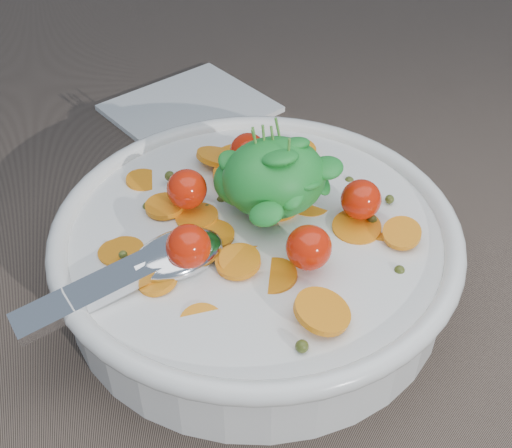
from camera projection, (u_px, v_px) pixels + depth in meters
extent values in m
plane|color=#6C5B4D|center=(274.00, 266.00, 0.54)|extent=(6.00, 6.00, 0.00)
cylinder|color=white|center=(256.00, 255.00, 0.51)|extent=(0.30, 0.30, 0.06)
torus|color=white|center=(256.00, 228.00, 0.49)|extent=(0.31, 0.31, 0.02)
cylinder|color=white|center=(256.00, 278.00, 0.52)|extent=(0.15, 0.15, 0.01)
cylinder|color=brown|center=(256.00, 255.00, 0.51)|extent=(0.27, 0.27, 0.04)
cylinder|color=orange|center=(299.00, 150.00, 0.56)|extent=(0.04, 0.04, 0.01)
cylinder|color=orange|center=(146.00, 269.00, 0.45)|extent=(0.05, 0.05, 0.01)
cylinder|color=orange|center=(197.00, 217.00, 0.50)|extent=(0.05, 0.05, 0.01)
cylinder|color=orange|center=(164.00, 206.00, 0.50)|extent=(0.04, 0.04, 0.00)
cylinder|color=orange|center=(218.00, 157.00, 0.55)|extent=(0.04, 0.05, 0.02)
cylinder|color=orange|center=(233.00, 161.00, 0.56)|extent=(0.04, 0.04, 0.02)
cylinder|color=orange|center=(310.00, 207.00, 0.51)|extent=(0.04, 0.04, 0.01)
cylinder|color=orange|center=(322.00, 311.00, 0.41)|extent=(0.05, 0.05, 0.02)
cylinder|color=orange|center=(272.00, 277.00, 0.45)|extent=(0.05, 0.05, 0.01)
cylinder|color=orange|center=(176.00, 252.00, 0.46)|extent=(0.04, 0.04, 0.01)
cylinder|color=orange|center=(144.00, 181.00, 0.54)|extent=(0.04, 0.04, 0.01)
cylinder|color=orange|center=(255.00, 267.00, 0.46)|extent=(0.05, 0.05, 0.01)
cylinder|color=orange|center=(238.00, 261.00, 0.45)|extent=(0.04, 0.04, 0.01)
cylinder|color=orange|center=(234.00, 176.00, 0.53)|extent=(0.05, 0.05, 0.01)
cylinder|color=orange|center=(402.00, 233.00, 0.47)|extent=(0.03, 0.03, 0.01)
cylinder|color=orange|center=(278.00, 204.00, 0.50)|extent=(0.05, 0.05, 0.02)
cylinder|color=orange|center=(121.00, 252.00, 0.47)|extent=(0.05, 0.05, 0.01)
cylinder|color=orange|center=(202.00, 325.00, 0.42)|extent=(0.04, 0.04, 0.02)
cylinder|color=orange|center=(357.00, 228.00, 0.49)|extent=(0.05, 0.05, 0.01)
cylinder|color=orange|center=(238.00, 262.00, 0.46)|extent=(0.04, 0.04, 0.01)
cylinder|color=orange|center=(381.00, 230.00, 0.49)|extent=(0.05, 0.05, 0.02)
cylinder|color=orange|center=(157.00, 281.00, 0.44)|extent=(0.04, 0.04, 0.01)
cylinder|color=orange|center=(211.00, 235.00, 0.48)|extent=(0.05, 0.05, 0.01)
sphere|color=#414B19|center=(208.00, 209.00, 0.51)|extent=(0.01, 0.01, 0.01)
sphere|color=#414B19|center=(147.00, 207.00, 0.51)|extent=(0.01, 0.01, 0.01)
sphere|color=#414B19|center=(372.00, 220.00, 0.49)|extent=(0.01, 0.01, 0.01)
sphere|color=#414B19|center=(361.00, 205.00, 0.51)|extent=(0.01, 0.01, 0.01)
sphere|color=#414B19|center=(278.00, 160.00, 0.55)|extent=(0.01, 0.01, 0.01)
sphere|color=#414B19|center=(349.00, 181.00, 0.54)|extent=(0.01, 0.01, 0.01)
sphere|color=#414B19|center=(123.00, 255.00, 0.46)|extent=(0.01, 0.01, 0.01)
sphere|color=#414B19|center=(205.00, 158.00, 0.54)|extent=(0.01, 0.01, 0.01)
sphere|color=#414B19|center=(399.00, 270.00, 0.46)|extent=(0.01, 0.01, 0.01)
sphere|color=#414B19|center=(170.00, 176.00, 0.53)|extent=(0.01, 0.01, 0.01)
sphere|color=#414B19|center=(222.00, 200.00, 0.52)|extent=(0.01, 0.01, 0.01)
sphere|color=#414B19|center=(390.00, 199.00, 0.51)|extent=(0.01, 0.01, 0.01)
sphere|color=#414B19|center=(302.00, 346.00, 0.40)|extent=(0.01, 0.01, 0.01)
sphere|color=#414B19|center=(283.00, 196.00, 0.51)|extent=(0.01, 0.01, 0.01)
sphere|color=red|center=(361.00, 199.00, 0.48)|extent=(0.03, 0.03, 0.03)
sphere|color=red|center=(248.00, 151.00, 0.53)|extent=(0.03, 0.03, 0.03)
sphere|color=red|center=(187.00, 189.00, 0.49)|extent=(0.03, 0.03, 0.03)
sphere|color=red|center=(188.00, 246.00, 0.44)|extent=(0.03, 0.03, 0.03)
sphere|color=red|center=(309.00, 248.00, 0.44)|extent=(0.03, 0.03, 0.03)
ellipsoid|color=green|center=(274.00, 177.00, 0.48)|extent=(0.08, 0.07, 0.06)
ellipsoid|color=green|center=(243.00, 181.00, 0.49)|extent=(0.05, 0.05, 0.04)
ellipsoid|color=green|center=(276.00, 156.00, 0.46)|extent=(0.03, 0.03, 0.02)
ellipsoid|color=green|center=(285.00, 177.00, 0.46)|extent=(0.03, 0.03, 0.02)
ellipsoid|color=green|center=(280.00, 157.00, 0.45)|extent=(0.03, 0.03, 0.02)
ellipsoid|color=green|center=(321.00, 183.00, 0.48)|extent=(0.02, 0.03, 0.02)
ellipsoid|color=green|center=(277.00, 187.00, 0.47)|extent=(0.04, 0.04, 0.03)
ellipsoid|color=green|center=(282.00, 169.00, 0.49)|extent=(0.04, 0.04, 0.02)
ellipsoid|color=green|center=(293.00, 161.00, 0.46)|extent=(0.03, 0.03, 0.03)
ellipsoid|color=green|center=(326.00, 168.00, 0.47)|extent=(0.03, 0.03, 0.01)
ellipsoid|color=green|center=(266.00, 214.00, 0.44)|extent=(0.03, 0.03, 0.02)
ellipsoid|color=green|center=(295.00, 144.00, 0.47)|extent=(0.03, 0.03, 0.02)
ellipsoid|color=green|center=(265.00, 191.00, 0.46)|extent=(0.03, 0.03, 0.02)
ellipsoid|color=green|center=(253.00, 158.00, 0.50)|extent=(0.03, 0.03, 0.02)
ellipsoid|color=green|center=(278.00, 165.00, 0.47)|extent=(0.02, 0.02, 0.02)
ellipsoid|color=green|center=(255.00, 172.00, 0.48)|extent=(0.02, 0.02, 0.02)
ellipsoid|color=green|center=(264.00, 170.00, 0.48)|extent=(0.03, 0.03, 0.02)
ellipsoid|color=green|center=(231.00, 162.00, 0.48)|extent=(0.03, 0.02, 0.02)
ellipsoid|color=green|center=(293.00, 197.00, 0.46)|extent=(0.03, 0.03, 0.02)
ellipsoid|color=green|center=(309.00, 186.00, 0.46)|extent=(0.03, 0.03, 0.02)
ellipsoid|color=green|center=(282.00, 163.00, 0.45)|extent=(0.02, 0.03, 0.02)
ellipsoid|color=green|center=(266.00, 165.00, 0.47)|extent=(0.03, 0.02, 0.03)
ellipsoid|color=green|center=(284.00, 180.00, 0.46)|extent=(0.03, 0.03, 0.02)
ellipsoid|color=green|center=(283.00, 163.00, 0.47)|extent=(0.03, 0.03, 0.01)
ellipsoid|color=green|center=(283.00, 167.00, 0.48)|extent=(0.03, 0.03, 0.02)
ellipsoid|color=green|center=(276.00, 178.00, 0.47)|extent=(0.03, 0.03, 0.02)
cylinder|color=#4C8C33|center=(275.00, 160.00, 0.47)|extent=(0.00, 0.02, 0.05)
cylinder|color=#4C8C33|center=(266.00, 158.00, 0.47)|extent=(0.00, 0.01, 0.05)
cylinder|color=#4C8C33|center=(282.00, 148.00, 0.48)|extent=(0.01, 0.01, 0.05)
cylinder|color=#4C8C33|center=(259.00, 154.00, 0.48)|extent=(0.01, 0.01, 0.05)
cylinder|color=#4C8C33|center=(288.00, 171.00, 0.46)|extent=(0.00, 0.01, 0.05)
cylinder|color=#4C8C33|center=(259.00, 160.00, 0.47)|extent=(0.01, 0.02, 0.05)
ellipsoid|color=silver|center=(178.00, 254.00, 0.46)|extent=(0.08, 0.07, 0.02)
cube|color=silver|center=(108.00, 285.00, 0.44)|extent=(0.13, 0.06, 0.02)
cylinder|color=silver|center=(151.00, 264.00, 0.45)|extent=(0.03, 0.02, 0.01)
cube|color=white|center=(190.00, 108.00, 0.73)|extent=(0.21, 0.20, 0.01)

